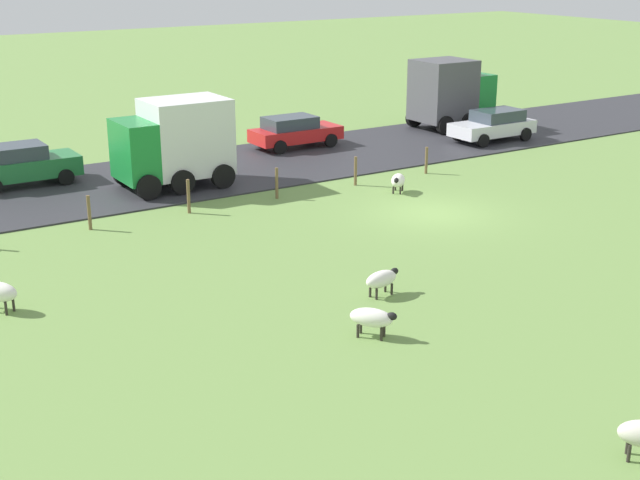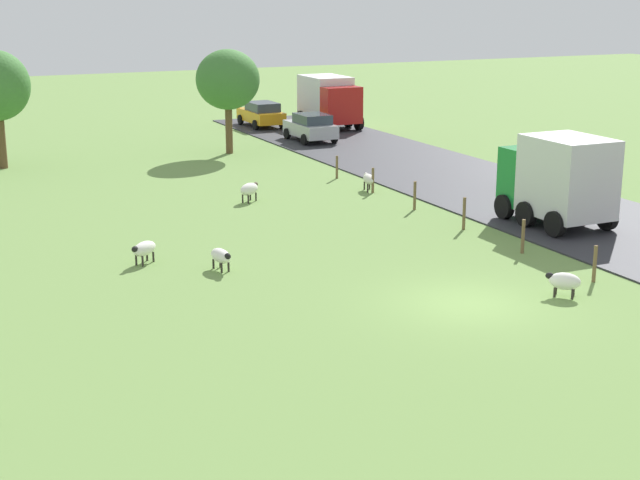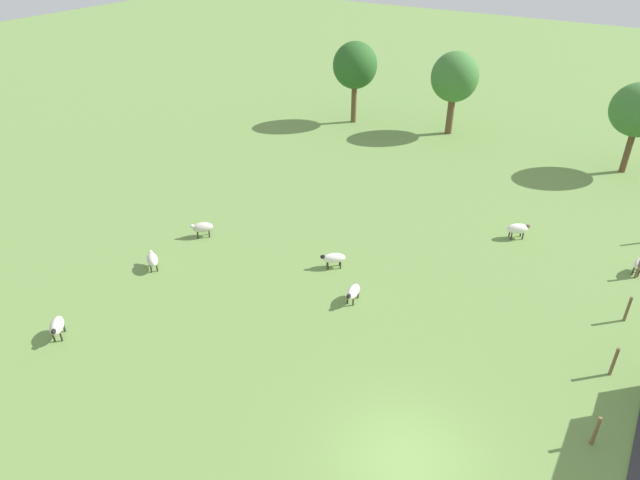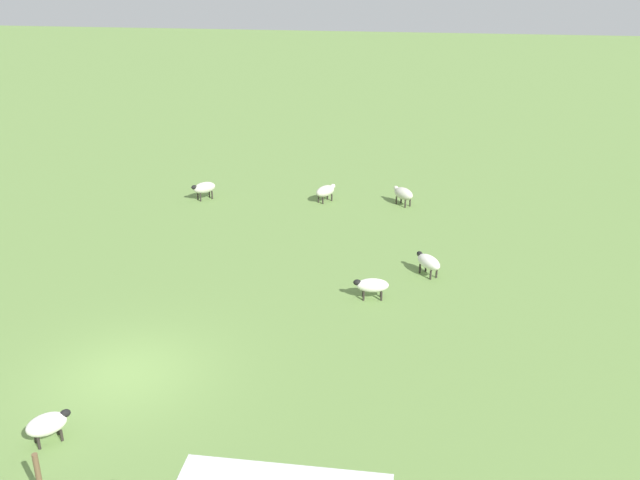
{
  "view_description": "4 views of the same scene",
  "coord_description": "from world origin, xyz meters",
  "px_view_note": "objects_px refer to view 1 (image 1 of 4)",
  "views": [
    {
      "loc": [
        -23.17,
        19.54,
        9.0
      ],
      "look_at": [
        -3.97,
        7.32,
        1.41
      ],
      "focal_mm": 48.82,
      "sensor_mm": 36.0,
      "label": 1
    },
    {
      "loc": [
        -14.98,
        -21.86,
        8.92
      ],
      "look_at": [
        -2.86,
        4.01,
        1.27
      ],
      "focal_mm": 53.23,
      "sensor_mm": 36.0,
      "label": 2
    },
    {
      "loc": [
        3.85,
        -11.09,
        14.85
      ],
      "look_at": [
        -7.73,
        7.31,
        1.77
      ],
      "focal_mm": 31.76,
      "sensor_mm": 36.0,
      "label": 3
    },
    {
      "loc": [
        15.56,
        7.51,
        10.82
      ],
      "look_at": [
        -5.74,
        4.46,
        1.83
      ],
      "focal_mm": 40.3,
      "sensor_mm": 36.0,
      "label": 4
    }
  ],
  "objects_px": {
    "car_4": "(21,164)",
    "sheep_1": "(382,279)",
    "sheep_6": "(372,318)",
    "truck_2": "(175,142)",
    "truck_0": "(450,93)",
    "car_3": "(294,131)",
    "sheep_5": "(398,181)",
    "car_2": "(494,125)"
  },
  "relations": [
    {
      "from": "sheep_1",
      "to": "truck_2",
      "type": "bearing_deg",
      "value": 0.46
    },
    {
      "from": "sheep_1",
      "to": "car_2",
      "type": "relative_size",
      "value": 0.28
    },
    {
      "from": "sheep_1",
      "to": "truck_2",
      "type": "distance_m",
      "value": 13.68
    },
    {
      "from": "sheep_1",
      "to": "sheep_5",
      "type": "height_order",
      "value": "sheep_5"
    },
    {
      "from": "sheep_1",
      "to": "truck_2",
      "type": "height_order",
      "value": "truck_2"
    },
    {
      "from": "sheep_5",
      "to": "car_2",
      "type": "distance_m",
      "value": 11.04
    },
    {
      "from": "car_2",
      "to": "sheep_5",
      "type": "bearing_deg",
      "value": 117.48
    },
    {
      "from": "sheep_5",
      "to": "truck_0",
      "type": "distance_m",
      "value": 13.39
    },
    {
      "from": "sheep_6",
      "to": "car_4",
      "type": "height_order",
      "value": "car_4"
    },
    {
      "from": "car_2",
      "to": "car_3",
      "type": "relative_size",
      "value": 1.0
    },
    {
      "from": "car_4",
      "to": "sheep_1",
      "type": "bearing_deg",
      "value": -163.02
    },
    {
      "from": "truck_2",
      "to": "car_2",
      "type": "height_order",
      "value": "truck_2"
    },
    {
      "from": "sheep_1",
      "to": "car_3",
      "type": "xyz_separation_m",
      "value": [
        17.33,
        -7.58,
        0.36
      ]
    },
    {
      "from": "sheep_5",
      "to": "car_3",
      "type": "xyz_separation_m",
      "value": [
        9.03,
        -0.68,
        0.36
      ]
    },
    {
      "from": "car_4",
      "to": "sheep_5",
      "type": "bearing_deg",
      "value": -126.1
    },
    {
      "from": "truck_2",
      "to": "truck_0",
      "type": "bearing_deg",
      "value": -78.61
    },
    {
      "from": "sheep_1",
      "to": "car_4",
      "type": "relative_size",
      "value": 0.28
    },
    {
      "from": "sheep_1",
      "to": "car_4",
      "type": "bearing_deg",
      "value": 16.98
    },
    {
      "from": "truck_0",
      "to": "car_2",
      "type": "bearing_deg",
      "value": 176.0
    },
    {
      "from": "sheep_6",
      "to": "sheep_1",
      "type": "bearing_deg",
      "value": -41.33
    },
    {
      "from": "truck_2",
      "to": "car_2",
      "type": "bearing_deg",
      "value": -90.73
    },
    {
      "from": "sheep_6",
      "to": "car_2",
      "type": "height_order",
      "value": "car_2"
    },
    {
      "from": "truck_0",
      "to": "car_3",
      "type": "xyz_separation_m",
      "value": [
        0.29,
        9.37,
        -1.08
      ]
    },
    {
      "from": "sheep_6",
      "to": "truck_2",
      "type": "bearing_deg",
      "value": -6.19
    },
    {
      "from": "sheep_6",
      "to": "car_4",
      "type": "xyz_separation_m",
      "value": [
        19.21,
        3.43,
        0.4
      ]
    },
    {
      "from": "sheep_6",
      "to": "car_2",
      "type": "distance_m",
      "value": 24.11
    },
    {
      "from": "truck_2",
      "to": "car_4",
      "type": "relative_size",
      "value": 1.01
    },
    {
      "from": "truck_2",
      "to": "sheep_5",
      "type": "bearing_deg",
      "value": -127.14
    },
    {
      "from": "sheep_6",
      "to": "truck_0",
      "type": "bearing_deg",
      "value": -44.46
    },
    {
      "from": "sheep_6",
      "to": "car_2",
      "type": "bearing_deg",
      "value": -50.11
    },
    {
      "from": "truck_0",
      "to": "car_3",
      "type": "relative_size",
      "value": 0.93
    },
    {
      "from": "truck_0",
      "to": "truck_2",
      "type": "xyz_separation_m",
      "value": [
        -3.43,
        17.05,
        -0.05
      ]
    },
    {
      "from": "car_4",
      "to": "sheep_6",
      "type": "bearing_deg",
      "value": -169.88
    },
    {
      "from": "truck_2",
      "to": "car_3",
      "type": "bearing_deg",
      "value": -64.16
    },
    {
      "from": "sheep_1",
      "to": "car_3",
      "type": "height_order",
      "value": "car_3"
    },
    {
      "from": "truck_0",
      "to": "sheep_5",
      "type": "bearing_deg",
      "value": 131.02
    },
    {
      "from": "car_4",
      "to": "truck_2",
      "type": "bearing_deg",
      "value": -124.64
    },
    {
      "from": "car_2",
      "to": "car_3",
      "type": "height_order",
      "value": "car_2"
    },
    {
      "from": "sheep_5",
      "to": "car_4",
      "type": "relative_size",
      "value": 0.24
    },
    {
      "from": "car_2",
      "to": "car_3",
      "type": "distance_m",
      "value": 9.92
    },
    {
      "from": "truck_2",
      "to": "car_4",
      "type": "distance_m",
      "value": 6.31
    },
    {
      "from": "car_4",
      "to": "car_3",
      "type": "bearing_deg",
      "value": -89.2
    }
  ]
}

